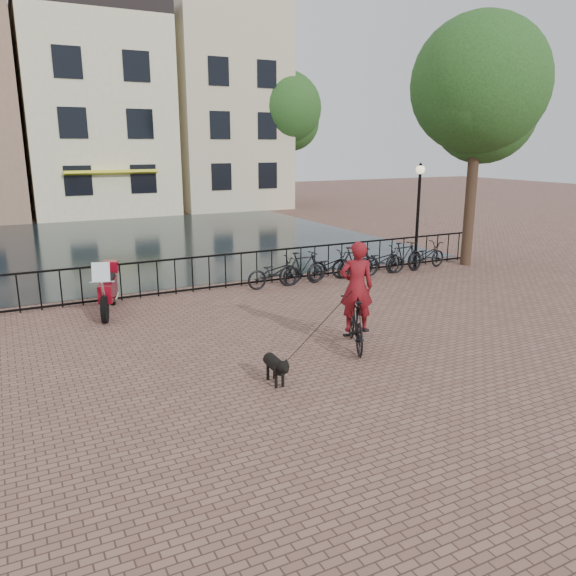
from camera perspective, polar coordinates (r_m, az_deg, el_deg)
name	(u,v)px	position (r m, az deg, el deg)	size (l,w,h in m)	color
ground	(369,397)	(9.65, 8.27, -10.91)	(100.00, 100.00, 0.00)	brown
canal_water	(138,242)	(25.24, -14.97, 4.55)	(20.00, 20.00, 0.00)	black
railing	(209,273)	(16.32, -8.01, 1.52)	(20.00, 0.05, 1.02)	black
canal_house_mid	(93,114)	(37.54, -19.17, 16.38)	(8.00, 9.50, 11.80)	beige
canal_house_right	(218,105)	(39.58, -7.17, 17.98)	(7.00, 9.00, 13.30)	beige
tree_near_right	(480,85)	(20.38, 18.88, 18.94)	(4.48, 4.48, 8.24)	black
tree_far_right	(285,109)	(38.20, -0.35, 17.77)	(4.76, 4.76, 8.76)	black
lamp_post	(419,198)	(19.24, 13.14, 8.89)	(0.30, 0.30, 3.45)	black
cyclist	(356,302)	(11.52, 6.93, -1.38)	(1.29, 1.96, 2.61)	black
dog	(275,368)	(9.96, -1.31, -8.13)	(0.32, 0.86, 0.57)	black
motorcycle	(107,284)	(14.57, -17.87, 0.41)	(1.08, 2.17, 1.51)	maroon
parked_bike_0	(274,273)	(16.46, -1.38, 1.57)	(0.60, 1.72, 0.90)	black
parked_bike_1	(303,268)	(16.87, 1.53, 2.06)	(0.47, 1.66, 1.00)	black
parked_bike_2	(330,266)	(17.34, 4.29, 2.20)	(0.60, 1.72, 0.90)	black
parked_bike_3	(356,262)	(17.84, 6.90, 2.64)	(0.47, 1.66, 1.00)	black
parked_bike_4	(380,261)	(18.38, 9.37, 2.75)	(0.60, 1.72, 0.90)	black
parked_bike_5	(404,257)	(18.94, 11.69, 3.14)	(0.47, 1.66, 1.00)	black
parked_bike_6	(426,256)	(19.55, 13.87, 3.21)	(0.60, 1.72, 0.90)	black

